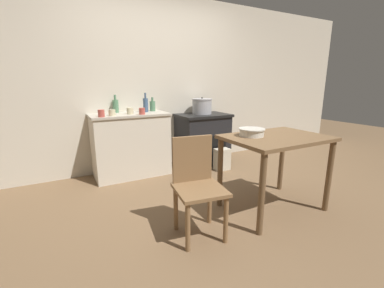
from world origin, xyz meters
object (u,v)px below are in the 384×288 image
bottle_left (116,106)px  cup_mid_right (142,111)px  cup_center_left (101,113)px  flour_sack (222,159)px  stove (202,139)px  chair (197,183)px  mixing_bowl_large (252,132)px  cup_center_right (130,111)px  cup_center (112,113)px  work_table (276,148)px  bottle_far_left (153,106)px  bottle_mid_left (146,105)px  stock_pot (202,106)px

bottle_left → cup_mid_right: bearing=-55.6°
cup_center_left → flour_sack: bearing=-8.6°
stove → bottle_left: bottle_left is taller
chair → flour_sack: 1.74m
chair → bottle_left: 1.97m
chair → mixing_bowl_large: bearing=19.4°
cup_center_left → cup_center_right: bearing=17.0°
mixing_bowl_large → cup_center: (-1.06, 1.43, 0.10)m
mixing_bowl_large → flour_sack: bearing=68.0°
cup_center → cup_center_right: size_ratio=0.98×
cup_center_left → cup_mid_right: cup_center_left is taller
work_table → cup_mid_right: 1.77m
bottle_far_left → cup_center_right: size_ratio=2.29×
stove → cup_center_right: cup_center_right is taller
flour_sack → mixing_bowl_large: (-0.45, -1.13, 0.66)m
bottle_mid_left → cup_mid_right: size_ratio=3.14×
work_table → stock_pot: stock_pot is taller
work_table → cup_center_left: bearing=133.2°
work_table → chair: chair is taller
stock_pot → cup_center_right: size_ratio=3.63×
flour_sack → stock_pot: (-0.09, 0.46, 0.76)m
stock_pot → bottle_left: bottle_left is taller
bottle_mid_left → stove: bearing=-4.6°
work_table → mixing_bowl_large: bearing=149.7°
chair → cup_center_right: (-0.11, 1.63, 0.46)m
chair → stock_pot: 2.08m
stock_pot → bottle_left: (-1.30, 0.17, 0.05)m
mixing_bowl_large → cup_center: 1.78m
cup_center_right → cup_mid_right: 0.17m
stock_pot → cup_mid_right: stock_pot is taller
chair → bottle_left: (-0.24, 1.89, 0.52)m
cup_center_right → work_table: bearing=-57.8°
stove → stock_pot: 0.52m
work_table → flour_sack: (0.24, 1.25, -0.49)m
flour_sack → bottle_mid_left: 1.39m
stock_pot → cup_center_left: stock_pot is taller
work_table → stove: bearing=84.9°
bottle_far_left → cup_center_right: (-0.39, -0.21, -0.04)m
work_table → mixing_bowl_large: mixing_bowl_large is taller
flour_sack → bottle_mid_left: (-1.00, 0.50, 0.82)m
mixing_bowl_large → bottle_far_left: size_ratio=1.29×
bottle_mid_left → cup_center: bearing=-158.8°
flour_sack → bottle_left: (-1.39, 0.63, 0.82)m
mixing_bowl_large → cup_mid_right: 1.54m
stock_pot → cup_center: stock_pot is taller
work_table → cup_center_right: (-1.02, 1.62, 0.27)m
flour_sack → bottle_left: bottle_left is taller
flour_sack → bottle_mid_left: bearing=153.4°
chair → bottle_mid_left: 1.85m
stove → flour_sack: bearing=-78.0°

